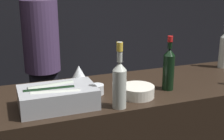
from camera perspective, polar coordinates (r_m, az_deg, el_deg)
The scene contains 9 objects.
wall_back_chalkboard at distance 4.20m, azimuth -11.76°, elevation 11.84°, with size 6.40×0.06×2.80m.
ice_bin_with_bottles at distance 1.71m, azimuth -10.12°, elevation -4.76°, with size 0.41×0.25×0.12m.
bowl_white at distance 1.84m, azimuth 4.70°, elevation -3.84°, with size 0.20×0.20×0.07m.
wine_glass at distance 1.91m, azimuth -6.08°, elevation -0.51°, with size 0.09×0.09×0.16m.
candle_votive at distance 1.87m, azimuth -2.74°, elevation -3.55°, with size 0.08×0.08×0.06m.
red_wine_bottle_burgundy at distance 1.95m, azimuth 10.32°, elevation 0.46°, with size 0.07×0.07×0.34m.
rose_wine_bottle at distance 1.65m, azimuth 1.38°, elevation -2.24°, with size 0.07×0.07×0.36m.
white_wine_bottle at distance 2.52m, azimuth 19.79°, elevation 3.74°, with size 0.07×0.07×0.36m.
person_in_hoodie at distance 3.30m, azimuth -12.69°, elevation 2.76°, with size 0.37×0.37×1.73m.
Camera 1 is at (-0.65, -1.38, 1.76)m, focal length 50.00 mm.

